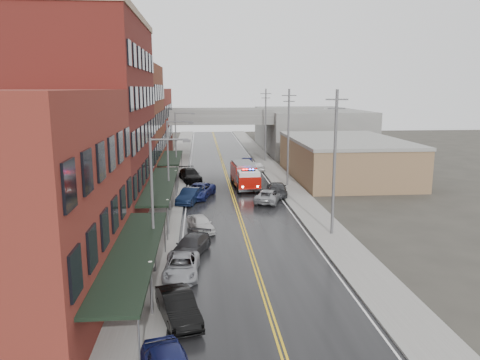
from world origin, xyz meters
TOP-DOWN VIEW (x-y plane):
  - ground at (0.00, 0.00)m, footprint 220.00×220.00m
  - road at (0.00, 30.00)m, footprint 11.00×160.00m
  - sidewalk_left at (-7.30, 30.00)m, footprint 3.00×160.00m
  - sidewalk_right at (7.30, 30.00)m, footprint 3.00×160.00m
  - curb_left at (-5.65, 30.00)m, footprint 0.30×160.00m
  - curb_right at (5.65, 30.00)m, footprint 0.30×160.00m
  - brick_building_a at (-13.30, 4.00)m, footprint 9.00×18.00m
  - brick_building_b at (-13.30, 23.00)m, footprint 9.00×20.00m
  - brick_building_c at (-13.30, 40.50)m, footprint 9.00×15.00m
  - brick_building_far at (-13.30, 58.00)m, footprint 9.00×20.00m
  - tan_building at (16.00, 40.00)m, footprint 14.00×22.00m
  - right_far_block at (18.00, 70.00)m, footprint 18.00×30.00m
  - awning_0 at (-7.49, 4.00)m, footprint 2.60×16.00m
  - awning_1 at (-7.49, 23.00)m, footprint 2.60×18.00m
  - awning_2 at (-7.49, 40.50)m, footprint 2.60×13.00m
  - globe_lamp_0 at (-6.40, 2.00)m, footprint 0.44×0.44m
  - globe_lamp_1 at (-6.40, 16.00)m, footprint 0.44×0.44m
  - globe_lamp_2 at (-6.40, 30.00)m, footprint 0.44×0.44m
  - street_lamp_0 at (-6.55, 8.00)m, footprint 2.64×0.22m
  - street_lamp_1 at (-6.55, 24.00)m, footprint 2.64×0.22m
  - street_lamp_2 at (-6.55, 40.00)m, footprint 2.64×0.22m
  - utility_pole_0 at (7.20, 15.00)m, footprint 1.80×0.24m
  - utility_pole_1 at (7.20, 35.00)m, footprint 1.80×0.24m
  - utility_pole_2 at (7.20, 55.00)m, footprint 1.80×0.24m
  - overpass at (0.00, 62.00)m, footprint 40.00×10.00m
  - fire_truck at (1.78, 34.49)m, footprint 3.66×8.30m
  - parked_car_left_1 at (-4.96, 1.36)m, footprint 2.83×4.94m
  - parked_car_left_2 at (-5.00, 7.37)m, footprint 2.43×4.91m
  - parked_car_left_3 at (-4.45, 11.30)m, footprint 3.43×5.16m
  - parked_car_left_4 at (-3.72, 17.03)m, footprint 2.75×4.36m
  - parked_car_left_5 at (-4.82, 27.20)m, footprint 3.08×5.13m
  - parked_car_left_6 at (-3.88, 29.58)m, footprint 4.25×6.27m
  - parked_car_left_7 at (-5.00, 39.20)m, footprint 3.52×6.12m
  - parked_car_right_0 at (3.60, 26.85)m, footprint 3.89×5.54m
  - parked_car_right_1 at (5.00, 29.80)m, footprint 2.84×5.69m
  - parked_car_right_2 at (4.57, 46.20)m, footprint 2.58×4.54m
  - parked_car_right_3 at (3.72, 50.31)m, footprint 2.25×4.53m

SIDE VIEW (x-z plane):
  - ground at x=0.00m, z-range 0.00..0.00m
  - road at x=0.00m, z-range 0.00..0.02m
  - sidewalk_left at x=-7.30m, z-range 0.00..0.15m
  - sidewalk_right at x=7.30m, z-range 0.00..0.15m
  - curb_left at x=-5.65m, z-range 0.00..0.15m
  - curb_right at x=5.65m, z-range 0.00..0.15m
  - parked_car_left_2 at x=-5.00m, z-range 0.00..1.34m
  - parked_car_left_4 at x=-3.72m, z-range 0.00..1.38m
  - parked_car_left_3 at x=-4.45m, z-range 0.00..1.39m
  - parked_car_right_0 at x=3.60m, z-range 0.00..1.40m
  - parked_car_right_3 at x=3.72m, z-range 0.00..1.43m
  - parked_car_right_2 at x=4.57m, z-range 0.00..1.46m
  - parked_car_left_1 at x=-4.96m, z-range 0.00..1.54m
  - parked_car_right_1 at x=5.00m, z-range 0.00..1.59m
  - parked_car_left_6 at x=-3.88m, z-range 0.00..1.59m
  - parked_car_left_5 at x=-4.82m, z-range 0.00..1.60m
  - parked_car_left_7 at x=-5.00m, z-range 0.00..1.67m
  - fire_truck at x=1.78m, z-range 0.12..3.10m
  - globe_lamp_0 at x=-6.40m, z-range 0.75..3.87m
  - globe_lamp_1 at x=-6.40m, z-range 0.75..3.87m
  - globe_lamp_2 at x=-6.40m, z-range 0.75..3.87m
  - tan_building at x=16.00m, z-range 0.00..5.00m
  - awning_2 at x=-7.49m, z-range 1.44..4.53m
  - awning_0 at x=-7.49m, z-range 1.44..4.53m
  - awning_1 at x=-7.49m, z-range 1.44..4.53m
  - right_far_block at x=18.00m, z-range 0.00..8.00m
  - street_lamp_0 at x=-6.55m, z-range 0.69..9.69m
  - street_lamp_1 at x=-6.55m, z-range 0.69..9.69m
  - street_lamp_2 at x=-6.55m, z-range 0.69..9.69m
  - overpass at x=0.00m, z-range 2.24..9.74m
  - brick_building_a at x=-13.30m, z-range 0.00..12.00m
  - brick_building_far at x=-13.30m, z-range 0.00..12.00m
  - utility_pole_0 at x=7.20m, z-range 0.31..12.31m
  - utility_pole_1 at x=7.20m, z-range 0.31..12.31m
  - utility_pole_2 at x=7.20m, z-range 0.31..12.31m
  - brick_building_c at x=-13.30m, z-range 0.00..15.00m
  - brick_building_b at x=-13.30m, z-range 0.00..18.00m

